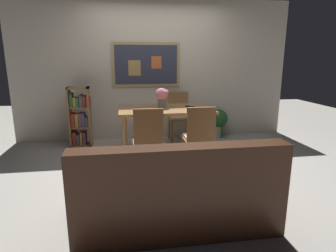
% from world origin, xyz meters
% --- Properties ---
extents(ground_plane, '(12.00, 12.00, 0.00)m').
position_xyz_m(ground_plane, '(0.00, 0.00, 0.00)').
color(ground_plane, '#B7B2A8').
extents(wall_back_with_painting, '(5.20, 0.14, 2.60)m').
position_xyz_m(wall_back_with_painting, '(-0.00, 1.52, 1.30)').
color(wall_back_with_painting, beige).
rests_on(wall_back_with_painting, ground_plane).
extents(dining_table, '(1.46, 0.90, 0.76)m').
position_xyz_m(dining_table, '(0.05, 0.45, 0.66)').
color(dining_table, '#9E7042').
rests_on(dining_table, ground_plane).
extents(dining_chair_far_right, '(0.40, 0.41, 0.91)m').
position_xyz_m(dining_chair_far_right, '(0.42, 1.21, 0.54)').
color(dining_chair_far_right, '#9E7042').
rests_on(dining_chair_far_right, ground_plane).
extents(dining_chair_near_right, '(0.40, 0.41, 0.91)m').
position_xyz_m(dining_chair_near_right, '(0.40, -0.33, 0.54)').
color(dining_chair_near_right, '#9E7042').
rests_on(dining_chair_near_right, ground_plane).
extents(dining_chair_near_left, '(0.40, 0.41, 0.91)m').
position_xyz_m(dining_chair_near_left, '(-0.29, -0.33, 0.54)').
color(dining_chair_near_left, '#9E7042').
rests_on(dining_chair_near_left, ground_plane).
extents(leather_couch, '(1.80, 0.84, 0.84)m').
position_xyz_m(leather_couch, '(-0.15, -1.55, 0.31)').
color(leather_couch, '#472819').
rests_on(leather_couch, ground_plane).
extents(bookshelf, '(0.37, 0.28, 1.05)m').
position_xyz_m(bookshelf, '(-1.37, 1.13, 0.51)').
color(bookshelf, '#9E7042').
rests_on(bookshelf, ground_plane).
extents(potted_ivy, '(0.36, 0.36, 0.55)m').
position_xyz_m(potted_ivy, '(1.24, 1.31, 0.32)').
color(potted_ivy, '#B2ADA3').
rests_on(potted_ivy, ground_plane).
extents(flower_vase, '(0.21, 0.20, 0.31)m').
position_xyz_m(flower_vase, '(0.01, 0.50, 0.94)').
color(flower_vase, slate).
rests_on(flower_vase, dining_table).
extents(tv_remote, '(0.14, 0.14, 0.02)m').
position_xyz_m(tv_remote, '(0.46, 0.51, 0.77)').
color(tv_remote, black).
rests_on(tv_remote, dining_table).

